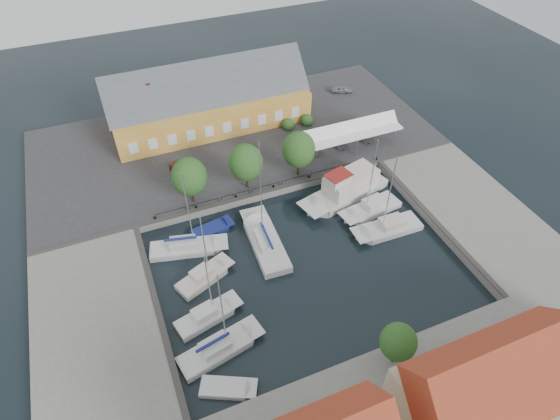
% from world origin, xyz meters
% --- Properties ---
extents(ground, '(140.00, 140.00, 0.00)m').
position_xyz_m(ground, '(0.00, 0.00, 0.00)').
color(ground, black).
rests_on(ground, ground).
extents(north_quay, '(56.00, 26.00, 1.00)m').
position_xyz_m(north_quay, '(0.00, 23.00, 0.50)').
color(north_quay, '#2D2D30').
rests_on(north_quay, ground).
extents(west_quay, '(12.00, 24.00, 1.00)m').
position_xyz_m(west_quay, '(-22.00, -2.00, 0.50)').
color(west_quay, slate).
rests_on(west_quay, ground).
extents(east_quay, '(12.00, 24.00, 1.00)m').
position_xyz_m(east_quay, '(22.00, -2.00, 0.50)').
color(east_quay, slate).
rests_on(east_quay, ground).
extents(quay_edge_fittings, '(56.00, 24.72, 0.40)m').
position_xyz_m(quay_edge_fittings, '(0.02, 4.75, 1.06)').
color(quay_edge_fittings, '#383533').
rests_on(quay_edge_fittings, north_quay).
extents(warehouse, '(28.56, 14.00, 9.55)m').
position_xyz_m(warehouse, '(-2.60, 28.36, 4.43)').
color(warehouse, '#C1882F').
rests_on(warehouse, north_quay).
extents(tent_canopy, '(14.00, 4.00, 2.83)m').
position_xyz_m(tent_canopy, '(14.00, 14.50, 3.68)').
color(tent_canopy, white).
rests_on(tent_canopy, north_quay).
extents(quay_trees, '(18.20, 4.20, 6.30)m').
position_xyz_m(quay_trees, '(-2.00, 12.00, 4.88)').
color(quay_trees, black).
rests_on(quay_trees, north_quay).
extents(car_silver, '(3.71, 2.61, 1.17)m').
position_xyz_m(car_silver, '(20.25, 28.62, 1.59)').
color(car_silver, '#96979D').
rests_on(car_silver, north_quay).
extents(car_red, '(3.89, 4.67, 1.51)m').
position_xyz_m(car_red, '(-8.49, 17.39, 1.75)').
color(car_red, '#4E1B11').
rests_on(car_red, north_quay).
extents(center_sailboat, '(3.66, 10.60, 14.08)m').
position_xyz_m(center_sailboat, '(-3.14, 2.76, 0.36)').
color(center_sailboat, silver).
rests_on(center_sailboat, ground).
extents(trawler, '(12.85, 6.60, 5.00)m').
position_xyz_m(trawler, '(9.38, 6.79, 1.02)').
color(trawler, silver).
rests_on(trawler, ground).
extents(east_boat_a, '(8.36, 3.86, 11.48)m').
position_xyz_m(east_boat_a, '(10.85, 3.05, 0.26)').
color(east_boat_a, silver).
rests_on(east_boat_a, ground).
extents(east_boat_b, '(8.61, 3.01, 11.57)m').
position_xyz_m(east_boat_b, '(10.99, -0.61, 0.26)').
color(east_boat_b, silver).
rests_on(east_boat_b, ground).
extents(west_boat_a, '(9.05, 4.48, 11.62)m').
position_xyz_m(west_boat_a, '(-11.58, 5.36, 0.27)').
color(west_boat_a, silver).
rests_on(west_boat_a, ground).
extents(west_boat_b, '(6.87, 4.61, 9.26)m').
position_xyz_m(west_boat_b, '(-10.92, 0.61, 0.26)').
color(west_boat_b, beige).
rests_on(west_boat_b, ground).
extents(west_boat_c, '(7.13, 3.75, 9.53)m').
position_xyz_m(west_boat_c, '(-11.95, -4.24, 0.26)').
color(west_boat_c, silver).
rests_on(west_boat_c, ground).
extents(west_boat_d, '(8.68, 4.22, 11.26)m').
position_xyz_m(west_boat_d, '(-11.93, -8.09, 0.27)').
color(west_boat_d, silver).
rests_on(west_boat_d, ground).
extents(launch_sw, '(5.29, 3.89, 0.98)m').
position_xyz_m(launch_sw, '(-12.38, -11.94, 0.09)').
color(launch_sw, silver).
rests_on(launch_sw, ground).
extents(launch_nw, '(5.25, 2.83, 0.88)m').
position_xyz_m(launch_nw, '(-8.12, 7.27, 0.09)').
color(launch_nw, navy).
rests_on(launch_nw, ground).
extents(townhouses, '(36.30, 8.50, 12.00)m').
position_xyz_m(townhouses, '(1.93, -23.24, 5.82)').
color(townhouses, tan).
rests_on(townhouses, south_bank).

